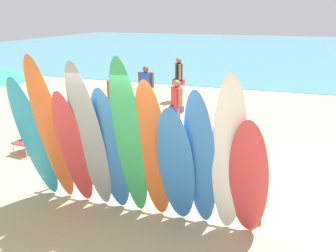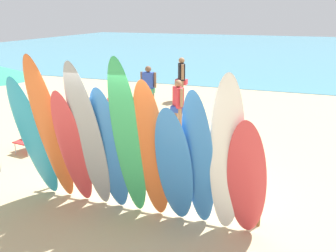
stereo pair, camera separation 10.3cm
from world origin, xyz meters
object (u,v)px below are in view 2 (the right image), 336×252
object	(u,v)px
surfboard_white_9	(227,160)
surfboard_red_10	(246,181)
surfboard_blue_8	(199,163)
beach_chair_blue	(64,118)
surfboard_orange_1	(51,133)
surfboard_blue_7	(174,168)
beachgoer_midbeach	(178,102)
beach_chair_striped	(97,122)
surfboard_red_2	(73,150)
beachgoer_by_water	(181,76)
surfboard_teal_0	(34,140)
surfboard_blue_4	(110,152)
beach_chair_red	(31,134)
surfboard_rack	(145,177)
surfboard_green_5	(128,143)
beachgoer_photographing	(148,85)
surfboard_orange_6	(152,154)
beachgoer_strolling	(115,94)
surfboard_grey_3	(89,140)

from	to	relation	value
surfboard_white_9	surfboard_red_10	distance (m)	0.42
surfboard_blue_8	beach_chair_blue	bearing A→B (deg)	147.69
surfboard_orange_1	surfboard_blue_7	size ratio (longest dim) A/B	1.30
beachgoer_midbeach	beach_chair_striped	distance (m)	2.34
surfboard_red_2	beachgoer_by_water	xyz separation A→B (m)	(-0.83, 8.44, -0.14)
surfboard_teal_0	beach_chair_striped	size ratio (longest dim) A/B	3.02
surfboard_blue_4	beach_chair_red	distance (m)	3.94
surfboard_rack	surfboard_red_2	xyz separation A→B (m)	(-1.07, -0.55, 0.57)
surfboard_teal_0	surfboard_red_10	world-z (taller)	surfboard_teal_0
surfboard_blue_8	surfboard_red_10	size ratio (longest dim) A/B	1.17
surfboard_red_2	beach_chair_striped	bearing A→B (deg)	109.61
surfboard_green_5	beachgoer_midbeach	bearing A→B (deg)	97.44
surfboard_green_5	beach_chair_red	distance (m)	4.36
surfboard_teal_0	surfboard_red_2	bearing A→B (deg)	0.92
surfboard_teal_0	surfboard_red_2	world-z (taller)	surfboard_teal_0
beachgoer_photographing	surfboard_orange_6	bearing A→B (deg)	-66.95
surfboard_red_2	surfboard_blue_7	world-z (taller)	surfboard_red_2
surfboard_blue_4	beach_chair_red	bearing A→B (deg)	150.63
surfboard_orange_6	surfboard_rack	bearing A→B (deg)	125.01
surfboard_teal_0	surfboard_rack	bearing A→B (deg)	18.35
surfboard_orange_1	surfboard_red_10	distance (m)	3.30
surfboard_orange_6	beachgoer_photographing	xyz separation A→B (m)	(-2.91, 6.71, -0.34)
surfboard_blue_8	surfboard_red_10	bearing A→B (deg)	3.43
beachgoer_by_water	beachgoer_strolling	bearing A→B (deg)	-43.30
surfboard_orange_1	beach_chair_red	size ratio (longest dim) A/B	3.44
surfboard_blue_4	beachgoer_photographing	xyz separation A→B (m)	(-2.15, 6.67, -0.25)
surfboard_orange_1	beachgoer_by_water	xyz separation A→B (m)	(-0.44, 8.48, -0.41)
surfboard_teal_0	surfboard_white_9	bearing A→B (deg)	2.12
beachgoer_strolling	surfboard_grey_3	bearing A→B (deg)	-161.16
surfboard_red_10	beachgoer_by_water	bearing A→B (deg)	117.10
surfboard_white_9	beachgoer_by_water	distance (m)	9.12
beachgoer_strolling	beachgoer_by_water	size ratio (longest dim) A/B	0.93
surfboard_teal_0	surfboard_white_9	world-z (taller)	surfboard_white_9
surfboard_teal_0	beach_chair_blue	xyz separation A→B (m)	(-1.97, 3.56, -0.76)
surfboard_red_2	surfboard_orange_6	world-z (taller)	surfboard_orange_6
surfboard_teal_0	beachgoer_midbeach	world-z (taller)	surfboard_teal_0
surfboard_grey_3	beachgoer_strolling	distance (m)	5.53
surfboard_orange_6	surfboard_red_10	size ratio (longest dim) A/B	1.20
beach_chair_blue	surfboard_blue_7	bearing A→B (deg)	-17.43
surfboard_teal_0	surfboard_blue_4	xyz separation A→B (m)	(1.47, 0.04, -0.05)
surfboard_red_2	surfboard_grey_3	distance (m)	0.42
beach_chair_red	surfboard_white_9	bearing A→B (deg)	-14.48
surfboard_blue_7	beachgoer_photographing	world-z (taller)	surfboard_blue_7
surfboard_red_2	surfboard_rack	bearing A→B (deg)	21.70
surfboard_teal_0	surfboard_red_10	xyz separation A→B (m)	(3.70, 0.01, -0.18)
surfboard_orange_1	surfboard_blue_7	world-z (taller)	surfboard_orange_1
surfboard_red_2	beachgoer_midbeach	distance (m)	4.76
surfboard_white_9	beachgoer_photographing	bearing A→B (deg)	116.17
surfboard_blue_8	beachgoer_strolling	world-z (taller)	surfboard_blue_8
surfboard_teal_0	beachgoer_strolling	size ratio (longest dim) A/B	1.59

